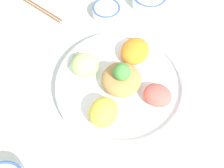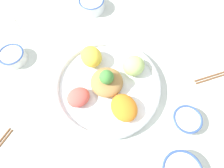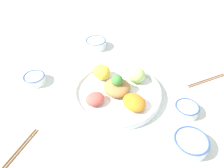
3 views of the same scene
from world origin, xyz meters
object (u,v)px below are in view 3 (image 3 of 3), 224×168
Objects in this scene: serving_spoon_main at (37,62)px; serving_spoon_extra at (149,45)px; sauce_bowl_red at (96,43)px; rice_bowl_plain at (35,79)px; chopsticks_pair_near at (15,154)px; sauce_bowl_dark at (191,143)px; chopsticks_pair_far at (207,80)px; salad_platter at (117,90)px; rice_bowl_blue at (187,109)px.

serving_spoon_extra is (-0.59, -0.09, -0.00)m from serving_spoon_main.
rice_bowl_plain is (0.29, 0.26, -0.00)m from sauce_bowl_red.
rice_bowl_plain is at bearing 28.75° from chopsticks_pair_near.
sauce_bowl_red is 0.71m from sauce_bowl_dark.
sauce_bowl_dark is (-0.28, 0.65, -0.00)m from sauce_bowl_red.
sauce_bowl_dark is 1.22× the size of rice_bowl_plain.
sauce_bowl_red is 0.59m from chopsticks_pair_far.
salad_platter reaches higher than rice_bowl_blue.
salad_platter is 0.35m from sauce_bowl_dark.
rice_bowl_blue is at bearing -156.04° from serving_spoon_main.
sauce_bowl_red is 1.17× the size of rice_bowl_blue.
rice_bowl_blue is 0.46× the size of chopsticks_pair_far.
rice_bowl_blue is 0.63m from chopsticks_pair_near.
chopsticks_pair_far is at bearing 35.67° from serving_spoon_extra.
salad_platter is 3.41× the size of sauce_bowl_red.
rice_bowl_blue is 0.15m from sauce_bowl_dark.
chopsticks_pair_far is (-0.78, -0.28, -0.00)m from chopsticks_pair_near.
sauce_bowl_dark is (-0.21, 0.28, -0.00)m from salad_platter.
chopsticks_pair_near is at bearing 146.80° from serving_spoon_main.
chopsticks_pair_near and chopsticks_pair_far have the same top height.
serving_spoon_main is (0.00, -0.51, -0.00)m from chopsticks_pair_near.
chopsticks_pair_far is (-0.16, -0.17, -0.02)m from rice_bowl_blue.
sauce_bowl_dark is at bearing 112.94° from sauce_bowl_red.
sauce_bowl_red reaches higher than serving_spoon_main.
rice_bowl_plain is 0.68× the size of serving_spoon_extra.
sauce_bowl_dark is at bearing -62.83° from chopsticks_pair_near.
chopsticks_pair_near is at bearing -40.18° from serving_spoon_extra.
rice_bowl_plain is (0.56, -0.39, -0.00)m from sauce_bowl_dark.
chopsticks_pair_near is 0.95× the size of chopsticks_pair_far.
salad_platter reaches higher than serving_spoon_main.
rice_bowl_blue is 0.67× the size of serving_spoon_extra.
sauce_bowl_red is 0.29m from serving_spoon_extra.
serving_spoon_extra is (-0.01, -0.64, -0.02)m from sauce_bowl_dark.
rice_bowl_blue is at bearing 7.80° from serving_spoon_extra.
rice_bowl_plain reaches higher than chopsticks_pair_near.
sauce_bowl_dark is at bearing 73.83° from rice_bowl_blue.
serving_spoon_extra is at bearing 176.89° from sauce_bowl_red.
serving_spoon_extra is (-0.58, -0.24, -0.02)m from rice_bowl_plain.
serving_spoon_extra is (-0.22, -0.36, -0.02)m from salad_platter.
sauce_bowl_dark is at bearing -140.16° from chopsticks_pair_far.
sauce_bowl_dark is 0.57× the size of chopsticks_pair_far.
chopsticks_pair_near is (0.30, 0.62, -0.02)m from sauce_bowl_red.
rice_bowl_plain is at bearing -35.05° from sauce_bowl_dark.
salad_platter reaches higher than chopsticks_pair_near.
salad_platter reaches higher than chopsticks_pair_far.
rice_bowl_blue is (-0.32, 0.50, -0.01)m from sauce_bowl_red.
serving_spoon_main is at bearing -32.50° from rice_bowl_blue.
chopsticks_pair_near reaches higher than serving_spoon_extra.
rice_bowl_plain is at bearing 41.85° from sauce_bowl_red.
salad_platter is 1.91× the size of chopsticks_pair_near.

